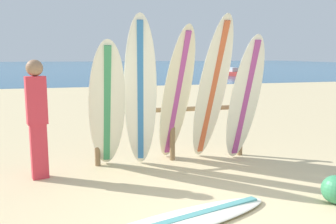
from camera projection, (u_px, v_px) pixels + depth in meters
The scene contains 11 objects.
ocean_water at pixel (81, 66), 58.94m from camera, with size 120.00×80.00×0.01m, color #1E5984.
surfboard_rack at pixel (172, 122), 6.25m from camera, with size 2.67×0.09×1.04m.
surfboard_leaning_far_left at pixel (107, 107), 5.59m from camera, with size 0.57×0.95×2.05m.
surfboard_leaning_left at pixel (140, 94), 5.64m from camera, with size 0.63×0.90×2.42m.
surfboard_leaning_center_left at pixel (176, 97), 5.93m from camera, with size 0.56×1.15×2.28m.
surfboard_leaning_center at pixel (212, 91), 5.98m from camera, with size 0.58×1.10×2.44m.
surfboard_leaning_center_right at pixel (245, 100), 6.07m from camera, with size 0.62×0.78×2.15m.
surfboard_lying_on_sand at pixel (176, 223), 3.91m from camera, with size 2.55×1.24×0.08m.
beachgoer_standing at pixel (37, 114), 5.28m from camera, with size 0.32×0.24×1.75m.
small_boat_offshore at pixel (231, 73), 31.58m from camera, with size 1.89×3.23×0.71m.
beach_ball at pixel (336, 189), 4.48m from camera, with size 0.35×0.35×0.35m, color #388C59.
Camera 1 is at (-1.54, -3.01, 1.82)m, focal length 38.94 mm.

